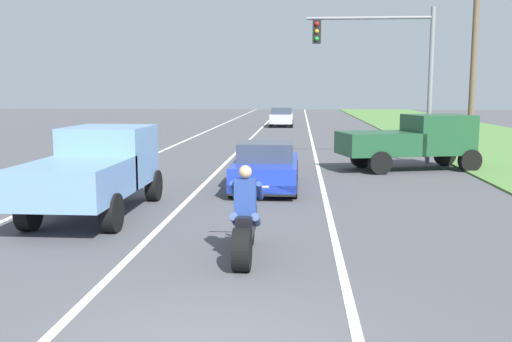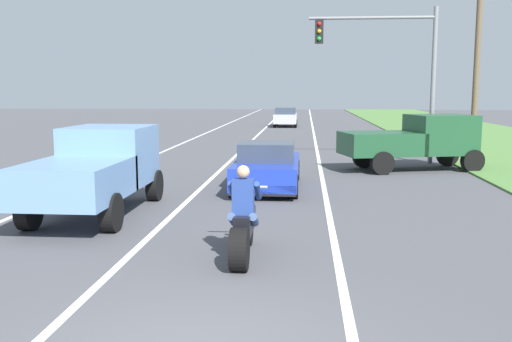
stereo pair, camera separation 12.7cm
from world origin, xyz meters
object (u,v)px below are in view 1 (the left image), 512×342
pickup_truck_left_lane_light_blue (97,167)px  distant_car_far_ahead (282,117)px  sports_car_blue (266,167)px  motorcycle_with_rider (245,226)px  pickup_truck_right_shoulder_dark_green (414,139)px  traffic_light_mast_near (391,60)px

pickup_truck_left_lane_light_blue → distant_car_far_ahead: bearing=84.4°
sports_car_blue → pickup_truck_left_lane_light_blue: (-3.68, -3.83, 0.48)m
motorcycle_with_rider → sports_car_blue: bearing=90.5°
motorcycle_with_rider → sports_car_blue: 7.13m
pickup_truck_right_shoulder_dark_green → pickup_truck_left_lane_light_blue: bearing=-136.9°
pickup_truck_right_shoulder_dark_green → distant_car_far_ahead: pickup_truck_right_shoulder_dark_green is taller
pickup_truck_right_shoulder_dark_green → traffic_light_mast_near: 3.53m
motorcycle_with_rider → traffic_light_mast_near: 14.50m
pickup_truck_left_lane_light_blue → traffic_light_mast_near: (8.14, 10.09, 2.91)m
motorcycle_with_rider → distant_car_far_ahead: size_ratio=0.55×
pickup_truck_right_shoulder_dark_green → motorcycle_with_rider: bearing=-113.5°
sports_car_blue → motorcycle_with_rider: bearing=-89.5°
pickup_truck_left_lane_light_blue → pickup_truck_right_shoulder_dark_green: 11.96m
sports_car_blue → distant_car_far_ahead: size_ratio=1.08×
sports_car_blue → pickup_truck_right_shoulder_dark_green: size_ratio=0.84×
distant_car_far_ahead → pickup_truck_left_lane_light_blue: bearing=-95.6°
pickup_truck_left_lane_light_blue → pickup_truck_right_shoulder_dark_green: size_ratio=0.93×
pickup_truck_left_lane_light_blue → traffic_light_mast_near: 13.28m
sports_car_blue → pickup_truck_right_shoulder_dark_green: pickup_truck_right_shoulder_dark_green is taller
traffic_light_mast_near → pickup_truck_left_lane_light_blue: bearing=-128.9°
motorcycle_with_rider → distant_car_far_ahead: (-0.53, 35.82, 0.18)m
motorcycle_with_rider → sports_car_blue: (-0.07, 7.13, 0.04)m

